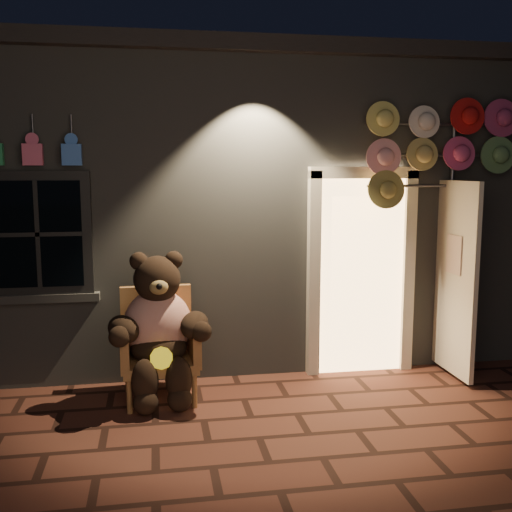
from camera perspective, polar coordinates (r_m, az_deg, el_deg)
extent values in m
plane|color=#51291F|center=(5.08, 0.32, -16.94)|extent=(60.00, 60.00, 0.00)
cube|color=slate|center=(8.58, -4.33, 4.82)|extent=(7.00, 5.00, 3.30)
cube|color=black|center=(8.65, -4.46, 16.33)|extent=(7.30, 5.30, 0.16)
cube|color=black|center=(6.12, -19.99, 2.00)|extent=(1.00, 0.10, 1.20)
cube|color=black|center=(6.09, -20.04, 1.97)|extent=(0.82, 0.06, 1.02)
cube|color=slate|center=(6.22, -19.71, -3.78)|extent=(1.10, 0.14, 0.08)
cube|color=#FFC072|center=(6.48, 9.86, -1.76)|extent=(0.92, 0.10, 2.10)
cube|color=beige|center=(6.29, 5.51, -1.98)|extent=(0.12, 0.12, 2.20)
cube|color=beige|center=(6.63, 14.22, -1.66)|extent=(0.12, 0.12, 2.20)
cube|color=beige|center=(6.34, 10.23, 7.83)|extent=(1.16, 0.12, 0.12)
cube|color=beige|center=(6.50, 18.50, -2.04)|extent=(0.05, 0.80, 2.00)
cube|color=#CC5475|center=(6.01, -20.49, 9.04)|extent=(0.18, 0.07, 0.20)
cylinder|color=#59595E|center=(6.08, -20.50, 11.39)|extent=(0.02, 0.02, 0.25)
cube|color=#3768C2|center=(5.96, -17.14, 9.21)|extent=(0.18, 0.07, 0.20)
cylinder|color=#59595E|center=(6.03, -17.17, 11.57)|extent=(0.02, 0.02, 0.25)
cube|color=olive|center=(5.79, -9.19, -9.99)|extent=(0.72, 0.68, 0.10)
cube|color=olive|center=(5.98, -9.48, -6.02)|extent=(0.69, 0.12, 0.68)
cube|color=olive|center=(5.70, -12.47, -8.33)|extent=(0.12, 0.59, 0.39)
cube|color=olive|center=(5.75, -5.99, -8.05)|extent=(0.12, 0.59, 0.39)
cylinder|color=olive|center=(5.59, -11.98, -12.97)|extent=(0.05, 0.05, 0.31)
cylinder|color=olive|center=(5.63, -5.88, -12.67)|extent=(0.05, 0.05, 0.31)
cylinder|color=olive|center=(6.11, -12.13, -11.14)|extent=(0.05, 0.05, 0.31)
cylinder|color=olive|center=(6.14, -6.58, -10.88)|extent=(0.05, 0.05, 0.31)
ellipsoid|color=#B52C13|center=(5.74, -9.34, -6.45)|extent=(0.67, 0.55, 0.67)
ellipsoid|color=black|center=(5.72, -9.24, -8.55)|extent=(0.56, 0.48, 0.32)
sphere|color=black|center=(5.59, -9.41, -2.18)|extent=(0.46, 0.46, 0.43)
sphere|color=black|center=(5.59, -11.11, -0.48)|extent=(0.17, 0.17, 0.17)
sphere|color=black|center=(5.61, -7.84, -0.37)|extent=(0.17, 0.17, 0.17)
ellipsoid|color=olive|center=(5.41, -9.25, -2.95)|extent=(0.18, 0.13, 0.14)
ellipsoid|color=black|center=(5.52, -12.52, -6.83)|extent=(0.40, 0.50, 0.24)
ellipsoid|color=black|center=(5.56, -5.88, -6.55)|extent=(0.36, 0.49, 0.24)
ellipsoid|color=black|center=(5.51, -10.54, -11.70)|extent=(0.24, 0.24, 0.42)
ellipsoid|color=black|center=(5.53, -7.37, -11.55)|extent=(0.24, 0.24, 0.42)
sphere|color=black|center=(5.52, -10.46, -13.55)|extent=(0.23, 0.23, 0.23)
sphere|color=black|center=(5.54, -7.27, -13.39)|extent=(0.23, 0.23, 0.23)
cylinder|color=yellow|center=(5.45, -9.00, -9.59)|extent=(0.21, 0.10, 0.20)
cylinder|color=#59595E|center=(6.72, 17.92, 1.47)|extent=(0.04, 0.04, 2.83)
cylinder|color=#59595E|center=(6.53, 15.98, 11.98)|extent=(1.26, 0.03, 0.03)
cylinder|color=#59595E|center=(6.52, 15.87, 9.22)|extent=(1.26, 0.03, 0.03)
cylinder|color=#59595E|center=(6.52, 15.76, 6.45)|extent=(1.26, 0.03, 0.03)
cylinder|color=#DDD069|center=(6.29, 12.12, 12.75)|extent=(0.36, 0.11, 0.36)
cylinder|color=#F8E4D0|center=(6.42, 15.78, 12.52)|extent=(0.36, 0.11, 0.36)
cylinder|color=#B31313|center=(6.59, 19.28, 12.26)|extent=(0.36, 0.11, 0.36)
cylinder|color=#AB386B|center=(6.85, 22.17, 11.95)|extent=(0.36, 0.11, 0.36)
cylinder|color=#FFA5A7|center=(6.24, 12.12, 9.40)|extent=(0.36, 0.11, 0.36)
cylinder|color=tan|center=(6.38, 15.77, 9.25)|extent=(0.36, 0.11, 0.36)
cylinder|color=#D7467F|center=(6.62, 18.87, 9.07)|extent=(0.36, 0.11, 0.36)
cylinder|color=#598552|center=(6.80, 22.14, 8.88)|extent=(0.36, 0.11, 0.36)
cylinder|color=#9D9148|center=(6.21, 12.12, 6.02)|extent=(0.36, 0.11, 0.36)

